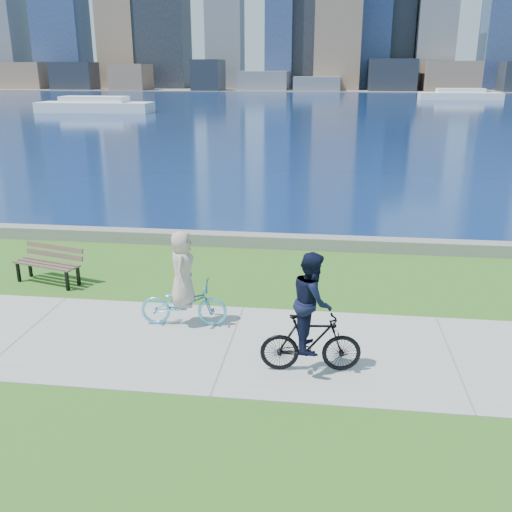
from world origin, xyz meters
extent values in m
plane|color=#2D5E18|center=(0.00, 0.00, 0.00)|extent=(320.00, 320.00, 0.00)
cube|color=#9F9F9A|center=(0.00, 0.00, 0.01)|extent=(80.00, 3.50, 0.02)
cube|color=slate|center=(0.00, 6.20, 0.17)|extent=(90.00, 0.50, 0.35)
cube|color=#0C214D|center=(0.00, 72.00, 0.00)|extent=(320.00, 131.00, 0.01)
cube|color=slate|center=(0.00, 130.00, 0.06)|extent=(320.00, 30.00, 0.12)
cube|color=#7B614C|center=(-70.29, 121.95, 3.02)|extent=(11.00, 6.25, 6.04)
cube|color=black|center=(-56.76, 120.21, 3.02)|extent=(9.55, 6.18, 6.04)
cube|color=#7B614C|center=(-43.16, 119.54, 2.82)|extent=(7.70, 8.68, 5.64)
cube|color=black|center=(-25.60, 119.75, 3.27)|extent=(6.06, 9.28, 6.53)
cube|color=slate|center=(-13.54, 122.06, 2.06)|extent=(10.78, 9.44, 4.12)
cube|color=slate|center=(-1.71, 119.05, 1.51)|extent=(9.90, 6.21, 3.02)
cube|color=black|center=(14.16, 121.59, 3.32)|extent=(9.91, 8.39, 6.64)
cube|color=#7B614C|center=(26.15, 120.79, 3.08)|extent=(11.20, 9.05, 6.16)
cube|color=slate|center=(-78.67, 132.77, 17.87)|extent=(7.57, 11.92, 35.74)
cube|color=#7B614C|center=(-49.34, 131.48, 16.93)|extent=(8.90, 9.29, 33.86)
cube|color=slate|center=(-24.06, 132.48, 17.13)|extent=(8.35, 7.18, 34.26)
cube|color=black|center=(15.21, 132.24, 13.87)|extent=(8.24, 6.49, 27.73)
cube|color=slate|center=(23.77, 130.52, 13.08)|extent=(8.11, 8.91, 26.15)
cube|color=white|center=(-25.25, 55.03, 0.56)|extent=(13.09, 3.74, 1.12)
cube|color=white|center=(-25.25, 55.03, 1.45)|extent=(7.48, 2.81, 0.65)
cube|color=white|center=(21.93, 88.40, 0.55)|extent=(12.74, 3.64, 1.09)
cube|color=white|center=(21.93, 88.40, 1.41)|extent=(7.28, 2.73, 0.64)
cube|color=black|center=(-5.58, 2.65, 0.24)|extent=(0.08, 0.08, 0.47)
cube|color=black|center=(-4.17, 2.24, 0.24)|extent=(0.08, 0.08, 0.47)
cube|color=black|center=(-5.48, 3.01, 0.24)|extent=(0.08, 0.08, 0.47)
cube|color=black|center=(-4.07, 2.61, 0.24)|extent=(0.08, 0.08, 0.47)
cube|color=brown|center=(-4.88, 2.44, 0.49)|extent=(1.65, 0.56, 0.04)
cube|color=brown|center=(-4.83, 2.61, 0.49)|extent=(1.65, 0.56, 0.04)
cube|color=brown|center=(-4.78, 2.77, 0.49)|extent=(1.65, 0.56, 0.04)
cube|color=brown|center=(-4.75, 2.89, 0.63)|extent=(1.64, 0.52, 0.12)
cube|color=brown|center=(-4.74, 2.92, 0.81)|extent=(1.64, 0.52, 0.12)
imported|color=#5CBDE0|center=(-1.04, 0.77, 0.47)|extent=(0.74, 1.76, 0.90)
imported|color=beige|center=(-1.04, 0.77, 1.20)|extent=(0.54, 0.78, 1.50)
imported|color=black|center=(1.51, -0.73, 0.53)|extent=(0.66, 1.73, 1.02)
imported|color=black|center=(1.51, -0.73, 1.28)|extent=(0.70, 0.86, 1.66)
camera|label=1|loc=(1.71, -9.34, 4.89)|focal=40.00mm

